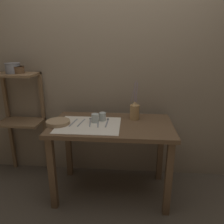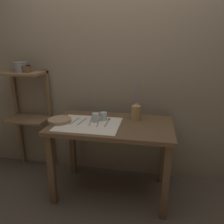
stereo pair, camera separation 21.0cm
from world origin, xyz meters
name	(u,v)px [view 1 (the left image)]	position (x,y,z in m)	size (l,w,h in m)	color
ground_plane	(112,191)	(0.00, 0.00, 0.00)	(12.00, 12.00, 0.00)	brown
stone_wall_back	(115,75)	(0.00, 0.45, 1.20)	(7.00, 0.06, 2.40)	gray
wooden_table	(112,135)	(0.00, 0.00, 0.67)	(1.19, 0.68, 0.78)	brown
wooden_shelf_unit	(20,107)	(-1.07, 0.29, 0.84)	(0.48, 0.31, 1.23)	brown
linen_cloth	(89,125)	(-0.22, -0.06, 0.78)	(0.60, 0.48, 0.00)	beige
pitcher_with_flowers	(135,111)	(0.22, 0.15, 0.87)	(0.09, 0.09, 0.40)	#A87F4C
wooden_bowl	(58,122)	(-0.52, -0.06, 0.80)	(0.23, 0.23, 0.04)	#9E7F5B
glass_tumbler_near	(95,118)	(-0.17, 0.02, 0.83)	(0.07, 0.07, 0.09)	#B7C1BC
glass_tumbler_far	(103,116)	(-0.10, 0.08, 0.83)	(0.07, 0.07, 0.08)	#B7C1BC
fork_inner	(73,122)	(-0.38, -0.01, 0.79)	(0.04, 0.21, 0.00)	gray
fork_outer	(81,123)	(-0.30, -0.01, 0.79)	(0.04, 0.21, 0.00)	gray
spoon_outer	(90,120)	(-0.22, 0.06, 0.79)	(0.05, 0.22, 0.02)	gray
knife_center	(98,123)	(-0.13, -0.01, 0.79)	(0.04, 0.21, 0.00)	gray
spoon_inner	(108,121)	(-0.05, 0.06, 0.79)	(0.02, 0.22, 0.02)	gray
metal_pot_large	(13,68)	(-1.07, 0.25, 1.29)	(0.16, 0.16, 0.11)	gray
metal_pot_small	(18,69)	(-1.01, 0.25, 1.27)	(0.13, 0.13, 0.07)	brown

